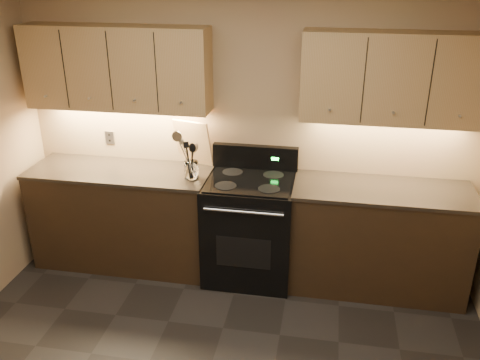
# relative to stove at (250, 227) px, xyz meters

# --- Properties ---
(wall_back) EXTENTS (4.00, 0.04, 2.60)m
(wall_back) POSITION_rel_stove_xyz_m (-0.08, 0.32, 0.82)
(wall_back) COLOR #9F8C5D
(wall_back) RESTS_ON ground
(counter_left) EXTENTS (1.62, 0.62, 0.93)m
(counter_left) POSITION_rel_stove_xyz_m (-1.18, 0.02, -0.01)
(counter_left) COLOR black
(counter_left) RESTS_ON ground
(counter_right) EXTENTS (1.46, 0.62, 0.93)m
(counter_right) POSITION_rel_stove_xyz_m (1.10, 0.02, -0.01)
(counter_right) COLOR black
(counter_right) RESTS_ON ground
(stove) EXTENTS (0.76, 0.68, 1.14)m
(stove) POSITION_rel_stove_xyz_m (0.00, 0.00, 0.00)
(stove) COLOR black
(stove) RESTS_ON ground
(upper_cab_left) EXTENTS (1.60, 0.30, 0.70)m
(upper_cab_left) POSITION_rel_stove_xyz_m (-1.18, 0.17, 1.32)
(upper_cab_left) COLOR #A48352
(upper_cab_left) RESTS_ON wall_back
(upper_cab_right) EXTENTS (1.44, 0.30, 0.70)m
(upper_cab_right) POSITION_rel_stove_xyz_m (1.10, 0.17, 1.32)
(upper_cab_right) COLOR #A48352
(upper_cab_right) RESTS_ON wall_back
(outlet_plate) EXTENTS (0.08, 0.01, 0.12)m
(outlet_plate) POSITION_rel_stove_xyz_m (-1.38, 0.31, 0.64)
(outlet_plate) COLOR #B2B5BA
(outlet_plate) RESTS_ON wall_back
(utensil_crock) EXTENTS (0.16, 0.16, 0.15)m
(utensil_crock) POSITION_rel_stove_xyz_m (-0.50, -0.04, 0.52)
(utensil_crock) COLOR white
(utensil_crock) RESTS_ON counter_left
(cutting_board) EXTENTS (0.36, 0.21, 0.43)m
(cutting_board) POSITION_rel_stove_xyz_m (-0.56, 0.26, 0.66)
(cutting_board) COLOR tan
(cutting_board) RESTS_ON counter_left
(wooden_spoon) EXTENTS (0.15, 0.12, 0.30)m
(wooden_spoon) POSITION_rel_stove_xyz_m (-0.54, -0.06, 0.61)
(wooden_spoon) COLOR tan
(wooden_spoon) RESTS_ON utensil_crock
(black_spoon) EXTENTS (0.10, 0.13, 0.33)m
(black_spoon) POSITION_rel_stove_xyz_m (-0.50, -0.03, 0.63)
(black_spoon) COLOR black
(black_spoon) RESTS_ON utensil_crock
(black_turner) EXTENTS (0.14, 0.13, 0.33)m
(black_turner) POSITION_rel_stove_xyz_m (-0.50, -0.07, 0.63)
(black_turner) COLOR black
(black_turner) RESTS_ON utensil_crock
(steel_spatula) EXTENTS (0.23, 0.14, 0.37)m
(steel_spatula) POSITION_rel_stove_xyz_m (-0.47, -0.04, 0.65)
(steel_spatula) COLOR silver
(steel_spatula) RESTS_ON utensil_crock
(steel_skimmer) EXTENTS (0.24, 0.12, 0.41)m
(steel_skimmer) POSITION_rel_stove_xyz_m (-0.47, -0.06, 0.67)
(steel_skimmer) COLOR silver
(steel_skimmer) RESTS_ON utensil_crock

